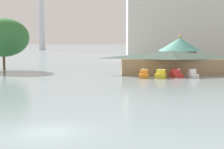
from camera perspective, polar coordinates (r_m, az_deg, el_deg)
name	(u,v)px	position (r m, az deg, el deg)	size (l,w,h in m)	color
ground_plane	(51,132)	(22.58, -10.38, -9.56)	(2000.00, 2000.00, 0.00)	gray
pedal_boat_orange	(145,75)	(55.84, 5.71, -0.01)	(1.85, 2.94, 1.69)	orange
pedal_boat_yellow	(162,75)	(55.88, 8.57, -0.02)	(2.29, 2.97, 1.58)	yellow
pedal_boat_red	(178,74)	(57.53, 11.09, 0.10)	(2.01, 3.10, 1.53)	red
pedal_boat_white	(194,74)	(57.47, 13.79, 0.04)	(1.49, 2.92, 1.48)	white
boathouse	(173,62)	(62.64, 10.29, 2.12)	(19.70, 7.32, 4.32)	#9E7F5B
green_roof_pavilion	(181,51)	(78.54, 11.72, 4.00)	(10.05, 10.05, 7.57)	brown
shoreline_tree_tall_left	(5,37)	(74.38, -17.73, 6.02)	(10.70, 10.70, 10.94)	brown
background_building_block	(187,23)	(111.00, 12.65, 8.50)	(38.20, 13.03, 23.89)	silver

